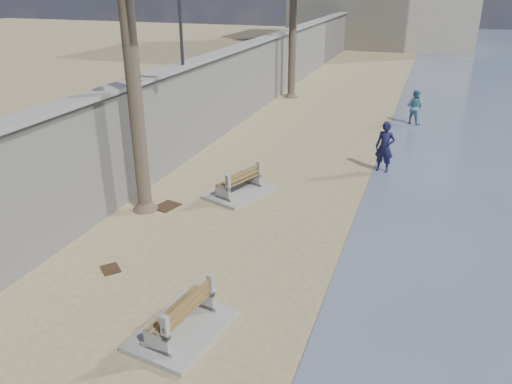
# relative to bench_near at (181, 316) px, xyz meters

# --- Properties ---
(seawall) EXTENTS (0.45, 70.00, 3.50)m
(seawall) POSITION_rel_bench_near_xyz_m (-4.74, 17.59, 1.36)
(seawall) COLOR gray
(seawall) RESTS_ON ground_plane
(wall_cap) EXTENTS (0.80, 70.00, 0.12)m
(wall_cap) POSITION_rel_bench_near_xyz_m (-4.74, 17.59, 3.16)
(wall_cap) COLOR gray
(wall_cap) RESTS_ON seawall
(bench_near) EXTENTS (1.72, 2.29, 0.88)m
(bench_near) POSITION_rel_bench_near_xyz_m (0.00, 0.00, 0.00)
(bench_near) COLOR gray
(bench_near) RESTS_ON ground_plane
(bench_far) EXTENTS (2.07, 2.48, 0.89)m
(bench_far) POSITION_rel_bench_near_xyz_m (-1.41, 6.84, 0.00)
(bench_far) COLOR gray
(bench_far) RESTS_ON ground_plane
(person_a) EXTENTS (0.86, 0.67, 2.15)m
(person_a) POSITION_rel_bench_near_xyz_m (2.79, 10.58, 0.69)
(person_a) COLOR #131336
(person_a) RESTS_ON ground_plane
(person_b) EXTENTS (1.09, 0.98, 1.87)m
(person_b) POSITION_rel_bench_near_xyz_m (3.46, 17.75, 0.55)
(person_b) COLOR teal
(person_b) RESTS_ON ground_plane
(debris_c) EXTENTS (0.78, 0.89, 0.03)m
(debris_c) POSITION_rel_bench_near_xyz_m (-3.20, 5.22, -0.37)
(debris_c) COLOR #382616
(debris_c) RESTS_ON ground_plane
(debris_d) EXTENTS (0.65, 0.64, 0.03)m
(debris_d) POSITION_rel_bench_near_xyz_m (-2.72, 1.52, -0.37)
(debris_d) COLOR #382616
(debris_d) RESTS_ON ground_plane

